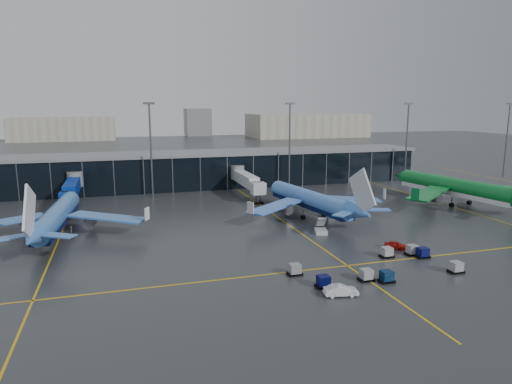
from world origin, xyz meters
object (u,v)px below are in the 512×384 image
object	(u,v)px
airliner_arkefly	(56,204)
airliner_klm_near	(309,189)
mobile_airstair	(321,229)
service_van_red	(396,245)
baggage_carts	(383,265)
airliner_aer_lingus	(455,177)
service_van_white	(341,290)

from	to	relation	value
airliner_arkefly	airliner_klm_near	bearing A→B (deg)	4.91
airliner_arkefly	mobile_airstair	bearing A→B (deg)	-10.75
airliner_klm_near	mobile_airstair	world-z (taller)	airliner_klm_near
service_van_red	airliner_arkefly	bearing A→B (deg)	104.35
baggage_carts	service_van_red	xyz separation A→B (m)	(7.99, 8.58, -0.09)
airliner_aer_lingus	mobile_airstair	bearing A→B (deg)	-170.31
service_van_red	airliner_aer_lingus	bearing A→B (deg)	-12.96
airliner_aer_lingus	service_van_white	bearing A→B (deg)	-150.56
service_van_white	baggage_carts	bearing A→B (deg)	-47.34
baggage_carts	airliner_aer_lingus	bearing A→B (deg)	40.09
airliner_klm_near	service_van_red	world-z (taller)	airliner_klm_near
airliner_arkefly	airliner_klm_near	distance (m)	52.58
airliner_arkefly	airliner_klm_near	xyz separation A→B (m)	(52.58, 0.40, 0.03)
airliner_klm_near	mobile_airstair	size ratio (longest dim) A/B	11.01
airliner_arkefly	service_van_white	xyz separation A→B (m)	(39.09, -41.47, -5.47)
baggage_carts	mobile_airstair	world-z (taller)	mobile_airstair
mobile_airstair	airliner_klm_near	bearing A→B (deg)	92.61
baggage_carts	mobile_airstair	xyz separation A→B (m)	(-0.43, 21.35, 0.01)
service_van_red	mobile_airstair	bearing A→B (deg)	72.18
airliner_klm_near	mobile_airstair	distance (m)	15.22
mobile_airstair	service_van_white	world-z (taller)	mobile_airstair
airliner_arkefly	service_van_white	bearing A→B (deg)	-42.22
baggage_carts	service_van_red	world-z (taller)	baggage_carts
mobile_airstair	service_van_red	distance (m)	15.30
airliner_arkefly	service_van_red	bearing A→B (deg)	-19.94
airliner_aer_lingus	service_van_red	xyz separation A→B (m)	(-35.18, -27.77, -6.38)
baggage_carts	mobile_airstair	size ratio (longest dim) A/B	6.97
airliner_arkefly	baggage_carts	xyz separation A→B (m)	(49.63, -34.73, -5.46)
airliner_arkefly	mobile_airstair	world-z (taller)	airliner_arkefly
mobile_airstair	service_van_white	distance (m)	29.85
airliner_arkefly	baggage_carts	world-z (taller)	airliner_arkefly
airliner_arkefly	airliner_aer_lingus	size ratio (longest dim) A/B	0.88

